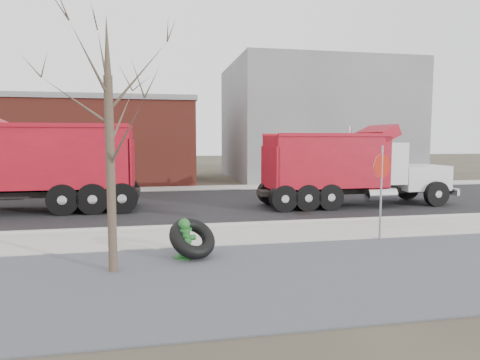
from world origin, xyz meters
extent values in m
plane|color=#383328|center=(0.00, 0.00, 0.00)|extent=(120.00, 120.00, 0.00)
cube|color=slate|center=(0.00, -3.50, 0.01)|extent=(60.00, 5.00, 0.03)
cube|color=#9E9B93|center=(0.00, 0.25, 0.03)|extent=(60.00, 2.50, 0.06)
cube|color=#9E9B93|center=(0.00, 1.55, 0.06)|extent=(60.00, 0.15, 0.11)
cube|color=black|center=(0.00, 6.30, 0.01)|extent=(60.00, 9.40, 0.02)
cube|color=#9E9B93|center=(0.00, 12.00, 0.03)|extent=(60.00, 2.00, 0.06)
cube|color=gray|center=(9.00, 18.00, 4.00)|extent=(12.00, 10.00, 8.00)
cube|color=maroon|center=(-10.00, 17.00, 2.50)|extent=(20.00, 8.00, 5.00)
cube|color=gray|center=(-10.00, 17.00, 5.15)|extent=(20.20, 8.20, 0.30)
cylinder|color=#382D23|center=(-3.20, -2.60, 2.00)|extent=(0.18, 0.18, 4.00)
cone|color=#382D23|center=(-3.20, -2.60, 4.60)|extent=(0.14, 0.14, 1.20)
cylinder|color=#265F24|center=(-1.69, -1.88, 0.03)|extent=(0.50, 0.50, 0.07)
cylinder|color=#265F24|center=(-1.69, -1.88, 0.38)|extent=(0.26, 0.26, 0.69)
cylinder|color=#265F24|center=(-1.69, -1.88, 0.69)|extent=(0.34, 0.34, 0.06)
sphere|color=#265F24|center=(-1.69, -1.88, 0.80)|extent=(0.27, 0.27, 0.27)
cylinder|color=#265F24|center=(-1.69, -1.88, 0.92)|extent=(0.06, 0.06, 0.07)
cylinder|color=#265F24|center=(-1.88, -1.93, 0.48)|extent=(0.16, 0.16, 0.13)
cylinder|color=#265F24|center=(-1.50, -1.84, 0.48)|extent=(0.16, 0.16, 0.13)
cylinder|color=#265F24|center=(-1.64, -2.07, 0.46)|extent=(0.20, 0.18, 0.17)
torus|color=black|center=(-1.51, -1.91, 0.48)|extent=(1.43, 1.39, 0.96)
cylinder|color=gray|center=(3.64, -1.10, 1.29)|extent=(0.06, 0.06, 2.57)
cylinder|color=#A6180B|center=(3.64, -1.10, 2.02)|extent=(0.65, 0.32, 0.70)
cube|color=black|center=(5.61, 4.73, 0.63)|extent=(7.91, 0.95, 0.20)
cube|color=silver|center=(8.66, 4.78, 1.13)|extent=(2.06, 1.84, 1.02)
cube|color=silver|center=(9.73, 4.80, 1.13)|extent=(0.09, 1.62, 0.92)
cube|color=silver|center=(6.77, 4.75, 1.77)|extent=(1.52, 2.15, 1.66)
cube|color=black|center=(7.52, 4.76, 2.24)|extent=(0.08, 1.85, 0.74)
cube|color=maroon|center=(4.41, 4.71, 1.87)|extent=(4.66, 2.30, 2.03)
cylinder|color=silver|center=(5.90, 5.61, 2.19)|extent=(0.13, 0.13, 2.22)
cylinder|color=black|center=(8.85, 5.79, 0.53)|extent=(1.02, 0.30, 1.02)
cylinder|color=black|center=(8.88, 3.79, 0.53)|extent=(1.02, 0.30, 1.02)
cylinder|color=black|center=(3.29, 5.57, 0.53)|extent=(1.02, 0.30, 1.02)
cylinder|color=black|center=(3.32, 3.80, 0.53)|extent=(1.02, 0.30, 1.02)
cube|color=black|center=(-7.12, 5.64, 0.69)|extent=(8.40, 0.91, 0.23)
cube|color=maroon|center=(-5.79, 5.64, 2.08)|extent=(5.14, 2.47, 2.26)
cylinder|color=black|center=(-4.55, 4.65, 0.59)|extent=(1.13, 0.31, 1.13)
cylinder|color=black|center=(-4.55, 6.62, 0.59)|extent=(1.13, 0.31, 1.13)
camera|label=1|loc=(-2.30, -11.56, 2.74)|focal=32.00mm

